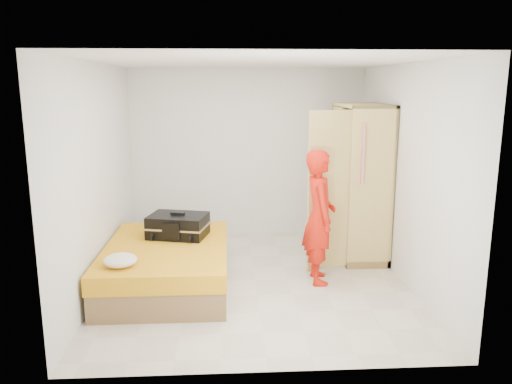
{
  "coord_description": "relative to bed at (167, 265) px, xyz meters",
  "views": [
    {
      "loc": [
        -0.32,
        -5.74,
        2.35
      ],
      "look_at": [
        0.04,
        0.51,
        1.0
      ],
      "focal_mm": 35.0,
      "sensor_mm": 36.0,
      "label": 1
    }
  ],
  "objects": [
    {
      "name": "pillow",
      "position": [
        -0.09,
        0.85,
        0.29
      ],
      "size": [
        0.55,
        0.37,
        0.09
      ],
      "primitive_type": "cube",
      "rotation": [
        0.0,
        0.0,
        0.25
      ],
      "color": "white",
      "rests_on": "bed"
    },
    {
      "name": "suitcase",
      "position": [
        0.11,
        0.34,
        0.38
      ],
      "size": [
        0.81,
        0.67,
        0.31
      ],
      "rotation": [
        0.0,
        0.0,
        -0.24
      ],
      "color": "black",
      "rests_on": "bed"
    },
    {
      "name": "person",
      "position": [
        1.82,
        0.03,
        0.55
      ],
      "size": [
        0.39,
        0.59,
        1.61
      ],
      "primitive_type": "imported",
      "rotation": [
        0.0,
        0.0,
        1.58
      ],
      "color": "red",
      "rests_on": "ground"
    },
    {
      "name": "wardrobe",
      "position": [
        2.5,
        0.92,
        0.75
      ],
      "size": [
        1.14,
        1.39,
        2.1
      ],
      "color": "#D5B868",
      "rests_on": "ground"
    },
    {
      "name": "room",
      "position": [
        1.05,
        0.08,
        1.05
      ],
      "size": [
        4.0,
        4.02,
        2.6
      ],
      "color": "beige",
      "rests_on": "ground"
    },
    {
      "name": "bed",
      "position": [
        0.0,
        0.0,
        0.0
      ],
      "size": [
        1.42,
        2.02,
        0.5
      ],
      "color": "brown",
      "rests_on": "ground"
    },
    {
      "name": "round_cushion",
      "position": [
        -0.39,
        -0.68,
        0.31
      ],
      "size": [
        0.34,
        0.34,
        0.13
      ],
      "primitive_type": "ellipsoid",
      "color": "white",
      "rests_on": "bed"
    }
  ]
}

